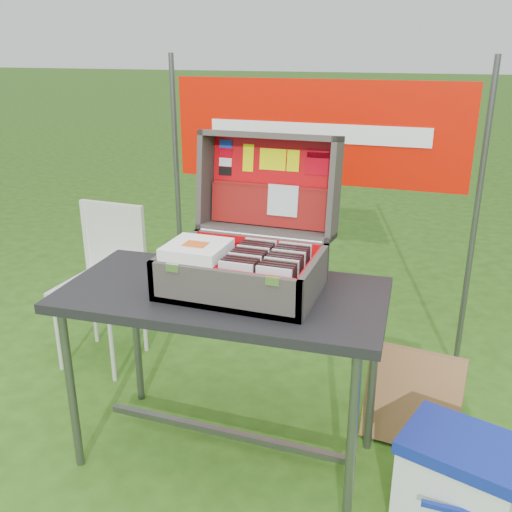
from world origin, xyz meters
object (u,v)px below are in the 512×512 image
at_px(table, 225,377).
at_px(chair, 98,289).
at_px(suitcase, 247,217).
at_px(cooler, 459,482).
at_px(cardboard_box, 413,398).

height_order(table, chair, chair).
xyz_separation_m(table, chair, (-0.99, 0.54, 0.05)).
bearing_deg(chair, table, -26.96).
xyz_separation_m(table, suitcase, (0.07, 0.08, 0.70)).
bearing_deg(cooler, chair, 179.49).
distance_m(suitcase, cooler, 1.29).
bearing_deg(suitcase, cardboard_box, 23.65).
xyz_separation_m(suitcase, cooler, (0.90, -0.14, -0.91)).
height_order(cooler, cardboard_box, cardboard_box).
bearing_deg(table, cooler, -6.95).
bearing_deg(cardboard_box, chair, -179.34).
height_order(suitcase, cardboard_box, suitcase).
height_order(suitcase, chair, suitcase).
xyz_separation_m(table, cardboard_box, (0.76, 0.39, -0.18)).
relative_size(table, cooler, 3.05).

